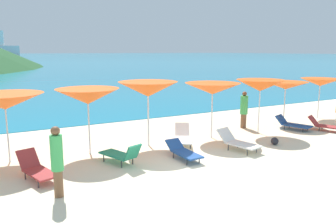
{
  "coord_description": "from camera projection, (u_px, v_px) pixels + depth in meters",
  "views": [
    {
      "loc": [
        -5.17,
        -7.47,
        3.44
      ],
      "look_at": [
        0.65,
        3.26,
        1.2
      ],
      "focal_mm": 35.88,
      "sensor_mm": 36.0,
      "label": 1
    }
  ],
  "objects": [
    {
      "name": "umbrella_4",
      "position": [
        148.0,
        89.0,
        11.97
      ],
      "size": [
        2.2,
        2.2,
        2.35
      ],
      "color": "silver",
      "rests_on": "ground_plane"
    },
    {
      "name": "lounge_chair_2",
      "position": [
        121.0,
        154.0,
        10.25
      ],
      "size": [
        0.98,
        1.57,
        0.73
      ],
      "rotation": [
        0.0,
        0.0,
        3.49
      ],
      "color": "#268C66",
      "rests_on": "ground_plane"
    },
    {
      "name": "umbrella_7",
      "position": [
        286.0,
        86.0,
        15.83
      ],
      "size": [
        2.22,
        2.22,
        2.0
      ],
      "color": "silver",
      "rests_on": "ground_plane"
    },
    {
      "name": "beachgoer_0",
      "position": [
        57.0,
        159.0,
        7.86
      ],
      "size": [
        0.29,
        0.29,
        1.72
      ],
      "rotation": [
        0.0,
        0.0,
        6.27
      ],
      "color": "brown",
      "rests_on": "ground_plane"
    },
    {
      "name": "lounge_chair_8",
      "position": [
        293.0,
        124.0,
        14.83
      ],
      "size": [
        1.08,
        1.62,
        0.57
      ],
      "rotation": [
        0.0,
        0.0,
        0.33
      ],
      "color": "#1E478C",
      "rests_on": "ground_plane"
    },
    {
      "name": "beach_ball",
      "position": [
        275.0,
        141.0,
        12.41
      ],
      "size": [
        0.28,
        0.28,
        0.28
      ],
      "primitive_type": "sphere",
      "color": "#26262D",
      "rests_on": "ground_plane"
    },
    {
      "name": "lounge_chair_10",
      "position": [
        238.0,
        142.0,
        11.71
      ],
      "size": [
        0.94,
        1.65,
        0.67
      ],
      "rotation": [
        0.0,
        0.0,
        0.23
      ],
      "color": "white",
      "rests_on": "ground_plane"
    },
    {
      "name": "umbrella_6",
      "position": [
        260.0,
        85.0,
        13.87
      ],
      "size": [
        2.11,
        2.11,
        2.26
      ],
      "color": "silver",
      "rests_on": "ground_plane"
    },
    {
      "name": "umbrella_3",
      "position": [
        88.0,
        96.0,
        11.04
      ],
      "size": [
        2.3,
        2.3,
        2.21
      ],
      "color": "silver",
      "rests_on": "ground_plane"
    },
    {
      "name": "lounge_chair_3",
      "position": [
        183.0,
        151.0,
        10.75
      ],
      "size": [
        0.58,
        1.53,
        0.51
      ],
      "rotation": [
        0.0,
        0.0,
        0.03
      ],
      "color": "#1E478C",
      "rests_on": "ground_plane"
    },
    {
      "name": "umbrella_2",
      "position": [
        5.0,
        102.0,
        10.18
      ],
      "size": [
        2.45,
        2.45,
        2.16
      ],
      "color": "silver",
      "rests_on": "ground_plane"
    },
    {
      "name": "umbrella_8",
      "position": [
        320.0,
        82.0,
        17.12
      ],
      "size": [
        2.13,
        2.13,
        2.05
      ],
      "color": "silver",
      "rests_on": "ground_plane"
    },
    {
      "name": "ground_plane",
      "position": [
        98.0,
        118.0,
        18.18
      ],
      "size": [
        50.0,
        100.0,
        0.3
      ],
      "primitive_type": "cube",
      "color": "beige"
    },
    {
      "name": "beachgoer_2",
      "position": [
        244.0,
        109.0,
        15.02
      ],
      "size": [
        0.34,
        0.34,
        1.65
      ],
      "rotation": [
        0.0,
        0.0,
        2.61
      ],
      "color": "brown",
      "rests_on": "ground_plane"
    },
    {
      "name": "lounge_chair_6",
      "position": [
        183.0,
        137.0,
        12.48
      ],
      "size": [
        1.2,
        1.6,
        0.67
      ],
      "rotation": [
        0.0,
        0.0,
        -0.49
      ],
      "color": "white",
      "rests_on": "ground_plane"
    },
    {
      "name": "lounge_chair_5",
      "position": [
        328.0,
        125.0,
        14.52
      ],
      "size": [
        1.15,
        1.73,
        0.6
      ],
      "rotation": [
        0.0,
        0.0,
        0.41
      ],
      "color": "#A53333",
      "rests_on": "ground_plane"
    },
    {
      "name": "lounge_chair_0",
      "position": [
        36.0,
        168.0,
        9.05
      ],
      "size": [
        0.95,
        1.63,
        0.71
      ],
      "rotation": [
        0.0,
        0.0,
        0.29
      ],
      "color": "#A53333",
      "rests_on": "ground_plane"
    },
    {
      "name": "umbrella_5",
      "position": [
        212.0,
        89.0,
        13.1
      ],
      "size": [
        2.41,
        2.41,
        2.2
      ],
      "color": "silver",
      "rests_on": "ground_plane"
    }
  ]
}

